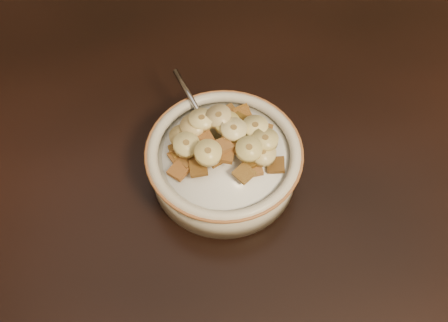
{
  "coord_description": "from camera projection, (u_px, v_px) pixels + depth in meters",
  "views": [
    {
      "loc": [
        -0.16,
        -0.41,
        1.29
      ],
      "look_at": [
        -0.16,
        -0.08,
        0.78
      ],
      "focal_mm": 40.0,
      "sensor_mm": 36.0,
      "label": 1
    }
  ],
  "objects": [
    {
      "name": "cereal_square_1",
      "position": [
        243.0,
        115.0,
        0.62
      ],
      "size": [
        0.02,
        0.02,
        0.01
      ],
      "primitive_type": "cube",
      "rotation": [
        -0.17,
        -0.12,
        1.75
      ],
      "color": "olive",
      "rests_on": "milk"
    },
    {
      "name": "cereal_square_19",
      "position": [
        239.0,
        121.0,
        0.61
      ],
      "size": [
        0.03,
        0.03,
        0.01
      ],
      "primitive_type": "cube",
      "rotation": [
        -0.14,
        0.02,
        0.83
      ],
      "color": "brown",
      "rests_on": "milk"
    },
    {
      "name": "cereal_square_10",
      "position": [
        264.0,
        130.0,
        0.6
      ],
      "size": [
        0.03,
        0.02,
        0.01
      ],
      "primitive_type": "cube",
      "rotation": [
        -0.07,
        -0.16,
        2.9
      ],
      "color": "brown",
      "rests_on": "milk"
    },
    {
      "name": "cereal_square_18",
      "position": [
        179.0,
        150.0,
        0.59
      ],
      "size": [
        0.03,
        0.03,
        0.01
      ],
      "primitive_type": "cube",
      "rotation": [
        -0.0,
        0.01,
        2.01
      ],
      "color": "olive",
      "rests_on": "milk"
    },
    {
      "name": "table",
      "position": [
        335.0,
        128.0,
        0.7
      ],
      "size": [
        1.42,
        0.94,
        0.04
      ],
      "primitive_type": "cube",
      "rotation": [
        0.0,
        0.0,
        -0.03
      ],
      "color": "black",
      "rests_on": "floor"
    },
    {
      "name": "banana_slice_9",
      "position": [
        182.0,
        136.0,
        0.59
      ],
      "size": [
        0.04,
        0.04,
        0.01
      ],
      "primitive_type": "cylinder",
      "rotation": [
        -0.12,
        0.07,
        1.9
      ],
      "color": "#E4C075",
      "rests_on": "milk"
    },
    {
      "name": "cereal_square_6",
      "position": [
        206.0,
        141.0,
        0.58
      ],
      "size": [
        0.03,
        0.03,
        0.01
      ],
      "primitive_type": "cube",
      "rotation": [
        -0.24,
        -0.03,
        2.02
      ],
      "color": "brown",
      "rests_on": "milk"
    },
    {
      "name": "banana_slice_8",
      "position": [
        265.0,
        140.0,
        0.58
      ],
      "size": [
        0.04,
        0.04,
        0.01
      ],
      "primitive_type": "cylinder",
      "rotation": [
        -0.08,
        0.06,
        0.43
      ],
      "color": "#D2BF69",
      "rests_on": "milk"
    },
    {
      "name": "cereal_square_12",
      "position": [
        223.0,
        146.0,
        0.57
      ],
      "size": [
        0.03,
        0.03,
        0.01
      ],
      "primitive_type": "cube",
      "rotation": [
        0.14,
        0.14,
        2.1
      ],
      "color": "brown",
      "rests_on": "milk"
    },
    {
      "name": "cereal_square_9",
      "position": [
        242.0,
        113.0,
        0.62
      ],
      "size": [
        0.03,
        0.03,
        0.01
      ],
      "primitive_type": "cube",
      "rotation": [
        -0.22,
        -0.1,
        1.89
      ],
      "color": "brown",
      "rests_on": "milk"
    },
    {
      "name": "banana_slice_5",
      "position": [
        219.0,
        117.0,
        0.59
      ],
      "size": [
        0.04,
        0.04,
        0.02
      ],
      "primitive_type": "cylinder",
      "rotation": [
        -0.11,
        -0.11,
        0.81
      ],
      "color": "#DDBD7B",
      "rests_on": "milk"
    },
    {
      "name": "cereal_square_20",
      "position": [
        236.0,
        144.0,
        0.58
      ],
      "size": [
        0.03,
        0.03,
        0.01
      ],
      "primitive_type": "cube",
      "rotation": [
        -0.11,
        0.12,
        2.32
      ],
      "color": "brown",
      "rests_on": "milk"
    },
    {
      "name": "cereal_square_22",
      "position": [
        252.0,
        160.0,
        0.57
      ],
      "size": [
        0.03,
        0.03,
        0.01
      ],
      "primitive_type": "cube",
      "rotation": [
        0.04,
        -0.07,
        0.43
      ],
      "color": "brown",
      "rests_on": "milk"
    },
    {
      "name": "cereal_square_7",
      "position": [
        227.0,
        117.0,
        0.62
      ],
      "size": [
        0.03,
        0.03,
        0.01
      ],
      "primitive_type": "cube",
      "rotation": [
        0.15,
        -0.0,
        0.51
      ],
      "color": "brown",
      "rests_on": "milk"
    },
    {
      "name": "cereal_square_8",
      "position": [
        216.0,
        157.0,
        0.57
      ],
      "size": [
        0.03,
        0.03,
        0.01
      ],
      "primitive_type": "cube",
      "rotation": [
        0.16,
        0.06,
        0.6
      ],
      "color": "brown",
      "rests_on": "milk"
    },
    {
      "name": "banana_slice_0",
      "position": [
        234.0,
        130.0,
        0.58
      ],
      "size": [
        0.03,
        0.03,
        0.01
      ],
      "primitive_type": "cylinder",
      "rotation": [
        0.09,
        0.03,
        1.56
      ],
      "color": "#FDEEAB",
      "rests_on": "milk"
    },
    {
      "name": "banana_slice_6",
      "position": [
        227.0,
        123.0,
        0.59
      ],
      "size": [
        0.03,
        0.03,
        0.02
      ],
      "primitive_type": "cylinder",
      "rotation": [
        -0.1,
        -0.13,
        3.08
      ],
      "color": "#CEBF63",
      "rests_on": "milk"
    },
    {
      "name": "cereal_square_5",
      "position": [
        253.0,
        168.0,
        0.57
      ],
      "size": [
        0.02,
        0.02,
        0.01
      ],
      "primitive_type": "cube",
      "rotation": [
        0.0,
        -0.04,
        0.19
      ],
      "color": "brown",
      "rests_on": "milk"
    },
    {
      "name": "cereal_square_15",
      "position": [
        206.0,
        146.0,
        0.58
      ],
      "size": [
        0.03,
        0.03,
        0.01
      ],
      "primitive_type": "cube",
      "rotation": [
        0.02,
        -0.04,
        1.04
      ],
      "color": "#945A18",
      "rests_on": "milk"
    },
    {
      "name": "banana_slice_10",
      "position": [
        193.0,
        126.0,
        0.59
      ],
      "size": [
        0.04,
        0.04,
        0.02
      ],
      "primitive_type": "cylinder",
      "rotation": [
        -0.09,
        -0.12,
        0.91
      ],
      "color": "#EBCD81",
      "rests_on": "milk"
    },
    {
      "name": "cereal_square_3",
      "position": [
        199.0,
        168.0,
        0.57
      ],
      "size": [
        0.02,
        0.02,
        0.01
      ],
      "primitive_type": "cube",
      "rotation": [
        -0.14,
        -0.12,
        1.68
      ],
      "color": "brown",
      "rests_on": "milk"
    },
    {
      "name": "cereal_square_17",
      "position": [
        231.0,
        138.0,
        0.58
      ],
      "size": [
        0.02,
        0.02,
        0.01
      ],
      "primitive_type": "cube",
      "rotation": [
        -0.02,
        -0.03,
        1.77
      ],
      "color": "#985326",
      "rests_on": "milk"
    },
    {
      "name": "floor",
      "position": [
        281.0,
        299.0,
        1.35
      ],
      "size": [
        4.0,
        4.5,
        0.1
      ],
      "primitive_type": "cube",
      "color": "#422816",
      "rests_on": "ground"
    },
    {
      "name": "banana_slice_11",
      "position": [
        208.0,
        153.0,
        0.56
      ],
      "size": [
        0.03,
        0.03,
        0.01
      ],
      "primitive_type": "cylinder",
      "rotation": [
        -0.1,
        -0.09,
        3.05
      ],
      "color": "#D4C671",
      "rests_on": "milk"
    },
    {
      "name": "cereal_square_21",
      "position": [
        179.0,
        171.0,
        0.57
      ],
      "size": [
        0.03,
        0.03,
        0.01
      ],
      "primitive_type": "cube",
      "rotation": [
        -0.02,
        0.05,
        2.5
      ],
      "color": "brown",
      "rests_on": "milk"
    },
    {
      "name": "cereal_square_4",
      "position": [
        225.0,
        155.0,
        0.57
      ],
      "size": [
        0.02,
        0.02,
        0.01
      ],
      "primitive_type": "cube",
      "rotation": [
        0.06,
        -0.09,
        2.97
      ],
      "color": "brown",
      "rests_on": "milk"
    },
    {
      "name": "cereal_square_24",
      "position": [
        244.0,
        173.0,
        0.57
      ],
      "size": [
        0.03,
        0.03,
        0.01
      ],
      "primitive_type": "cube",
      "rotation": [
        -0.14,
        0.01,
        2.3
      ],
      "color": "olive",
      "rests_on": "milk"
    },
    {
      "name": "cereal_square_2",
      "position": [
        179.0,
        148.0,
        0.59
      ],
      "size": [
        0.02,
        0.02,
        0.01
      ],
      "primitive_type": "cube",
      "rotation": [
        0.19,
        0.06,
        1.39
      ],
      "color": "olive",
      "rests_on": "milk"
    },
    {
      "name": "cereal_square_23",
      "position": [
        189.0,
        160.0,
        0.58
      ],
      "size": [
        0.03,
        0.03,
        0.01
      ],
      "primitive_type": "cube",
      "rotation": [
        -0.24,
        0.01,
        0.67
      ],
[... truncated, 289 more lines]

